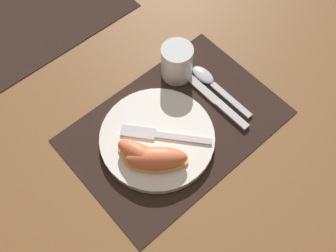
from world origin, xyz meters
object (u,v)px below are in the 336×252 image
juice_glass (177,64)px  citrus_wedge_0 (138,154)px  knife (212,97)px  citrus_wedge_1 (145,158)px  citrus_wedge_2 (156,159)px  spoon (210,81)px  fork (159,135)px  plate (157,138)px

juice_glass → citrus_wedge_0: size_ratio=0.80×
knife → citrus_wedge_1: (-0.22, -0.03, 0.03)m
citrus_wedge_2 → spoon: bearing=18.3°
fork → knife: bearing=-0.2°
citrus_wedge_0 → citrus_wedge_2: size_ratio=0.82×
fork → citrus_wedge_0: size_ratio=1.49×
knife → fork: size_ratio=1.40×
citrus_wedge_2 → citrus_wedge_0: bearing=123.6°
juice_glass → citrus_wedge_2: (-0.19, -0.15, -0.00)m
plate → citrus_wedge_2: 0.07m
spoon → citrus_wedge_1: 0.25m
knife → fork: 0.16m
juice_glass → citrus_wedge_2: 0.24m
knife → juice_glass: bearing=97.8°
plate → citrus_wedge_2: citrus_wedge_2 is taller
juice_glass → citrus_wedge_0: 0.24m
plate → juice_glass: 0.18m
knife → citrus_wedge_1: 0.22m
citrus_wedge_0 → fork: bearing=10.5°
juice_glass → knife: juice_glass is taller
knife → citrus_wedge_0: citrus_wedge_0 is taller
juice_glass → plate: bearing=-145.2°
citrus_wedge_0 → citrus_wedge_1: bearing=-65.8°
citrus_wedge_1 → fork: bearing=23.7°
plate → spoon: bearing=9.6°
knife → citrus_wedge_2: 0.21m
juice_glass → citrus_wedge_0: juice_glass is taller
spoon → citrus_wedge_0: bearing=-169.8°
citrus_wedge_2 → knife: bearing=11.8°
juice_glass → fork: (-0.14, -0.10, -0.02)m
juice_glass → spoon: juice_glass is taller
fork → citrus_wedge_0: (-0.07, -0.01, 0.02)m
knife → spoon: size_ratio=1.25×
citrus_wedge_2 → citrus_wedge_1: bearing=129.8°
spoon → citrus_wedge_0: 0.26m
fork → citrus_wedge_0: citrus_wedge_0 is taller
fork → citrus_wedge_2: bearing=-135.8°
juice_glass → citrus_wedge_1: (-0.20, -0.13, -0.01)m
plate → citrus_wedge_0: (-0.06, -0.01, 0.03)m
citrus_wedge_1 → plate: bearing=26.1°
plate → citrus_wedge_1: bearing=-153.9°
knife → citrus_wedge_1: bearing=-173.4°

